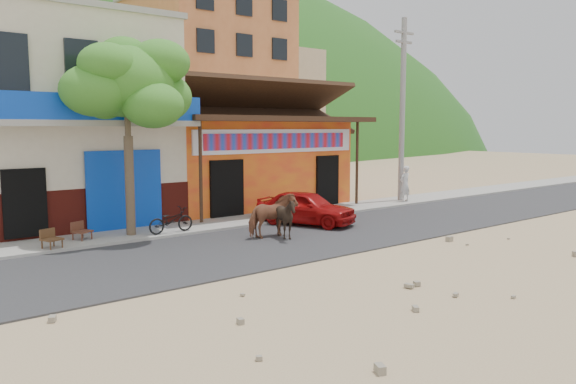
{
  "coord_description": "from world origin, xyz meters",
  "views": [
    {
      "loc": [
        -11.43,
        -10.35,
        3.38
      ],
      "look_at": [
        -0.7,
        3.0,
        1.4
      ],
      "focal_mm": 35.0,
      "sensor_mm": 36.0,
      "label": 1
    }
  ],
  "objects_px": {
    "pedestrian": "(405,184)",
    "cafe_chair_left": "(82,223)",
    "utility_pole": "(402,110)",
    "cow_dark": "(286,218)",
    "scooter": "(171,220)",
    "cow_tan": "(272,216)",
    "cafe_chair_right": "(52,230)",
    "red_car": "(306,207)",
    "tree": "(128,136)"
  },
  "relations": [
    {
      "from": "tree",
      "to": "pedestrian",
      "type": "bearing_deg",
      "value": -0.95
    },
    {
      "from": "scooter",
      "to": "cafe_chair_left",
      "type": "height_order",
      "value": "cafe_chair_left"
    },
    {
      "from": "cow_tan",
      "to": "cow_dark",
      "type": "xyz_separation_m",
      "value": [
        0.2,
        -0.41,
        -0.03
      ]
    },
    {
      "from": "red_car",
      "to": "scooter",
      "type": "xyz_separation_m",
      "value": [
        -4.55,
        1.12,
        -0.12
      ]
    },
    {
      "from": "utility_pole",
      "to": "red_car",
      "type": "xyz_separation_m",
      "value": [
        -7.17,
        -1.82,
        -3.49
      ]
    },
    {
      "from": "cow_dark",
      "to": "cow_tan",
      "type": "bearing_deg",
      "value": 175.48
    },
    {
      "from": "tree",
      "to": "cow_dark",
      "type": "relative_size",
      "value": 4.77
    },
    {
      "from": "red_car",
      "to": "cafe_chair_right",
      "type": "height_order",
      "value": "red_car"
    },
    {
      "from": "utility_pole",
      "to": "scooter",
      "type": "distance_m",
      "value": 12.28
    },
    {
      "from": "tree",
      "to": "cafe_chair_left",
      "type": "xyz_separation_m",
      "value": [
        -1.43,
        0.15,
        -2.51
      ]
    },
    {
      "from": "red_car",
      "to": "pedestrian",
      "type": "distance_m",
      "value": 7.11
    },
    {
      "from": "cafe_chair_left",
      "to": "red_car",
      "type": "bearing_deg",
      "value": -37.7
    },
    {
      "from": "pedestrian",
      "to": "cafe_chair_right",
      "type": "relative_size",
      "value": 1.62
    },
    {
      "from": "tree",
      "to": "cafe_chair_right",
      "type": "xyz_separation_m",
      "value": [
        -2.46,
        -0.5,
        -2.51
      ]
    },
    {
      "from": "cow_tan",
      "to": "cow_dark",
      "type": "distance_m",
      "value": 0.45
    },
    {
      "from": "cow_dark",
      "to": "scooter",
      "type": "distance_m",
      "value": 3.6
    },
    {
      "from": "scooter",
      "to": "cafe_chair_right",
      "type": "xyz_separation_m",
      "value": [
        -3.55,
        0.0,
        0.09
      ]
    },
    {
      "from": "cow_dark",
      "to": "red_car",
      "type": "height_order",
      "value": "cow_dark"
    },
    {
      "from": "utility_pole",
      "to": "cafe_chair_right",
      "type": "height_order",
      "value": "utility_pole"
    },
    {
      "from": "utility_pole",
      "to": "cafe_chair_left",
      "type": "relative_size",
      "value": 8.16
    },
    {
      "from": "cow_tan",
      "to": "pedestrian",
      "type": "relative_size",
      "value": 0.99
    },
    {
      "from": "cow_dark",
      "to": "cafe_chair_right",
      "type": "height_order",
      "value": "cow_dark"
    },
    {
      "from": "red_car",
      "to": "cafe_chair_left",
      "type": "height_order",
      "value": "red_car"
    },
    {
      "from": "scooter",
      "to": "cafe_chair_right",
      "type": "distance_m",
      "value": 3.55
    },
    {
      "from": "red_car",
      "to": "cow_tan",
      "type": "bearing_deg",
      "value": -177.66
    },
    {
      "from": "scooter",
      "to": "pedestrian",
      "type": "xyz_separation_m",
      "value": [
        11.51,
        0.29,
        0.4
      ]
    },
    {
      "from": "red_car",
      "to": "cow_dark",
      "type": "bearing_deg",
      "value": -167.54
    },
    {
      "from": "utility_pole",
      "to": "red_car",
      "type": "distance_m",
      "value": 8.17
    },
    {
      "from": "tree",
      "to": "scooter",
      "type": "height_order",
      "value": "tree"
    },
    {
      "from": "tree",
      "to": "cow_tan",
      "type": "relative_size",
      "value": 3.83
    },
    {
      "from": "pedestrian",
      "to": "cafe_chair_left",
      "type": "height_order",
      "value": "pedestrian"
    },
    {
      "from": "tree",
      "to": "cafe_chair_right",
      "type": "height_order",
      "value": "tree"
    },
    {
      "from": "red_car",
      "to": "scooter",
      "type": "bearing_deg",
      "value": 142.94
    },
    {
      "from": "utility_pole",
      "to": "cow_dark",
      "type": "bearing_deg",
      "value": -160.29
    },
    {
      "from": "cow_tan",
      "to": "pedestrian",
      "type": "height_order",
      "value": "pedestrian"
    },
    {
      "from": "cafe_chair_left",
      "to": "cow_dark",
      "type": "bearing_deg",
      "value": -56.85
    },
    {
      "from": "cow_tan",
      "to": "cafe_chair_right",
      "type": "bearing_deg",
      "value": 65.26
    },
    {
      "from": "cow_dark",
      "to": "cafe_chair_left",
      "type": "relative_size",
      "value": 1.28
    },
    {
      "from": "utility_pole",
      "to": "cow_dark",
      "type": "relative_size",
      "value": 6.36
    },
    {
      "from": "red_car",
      "to": "scooter",
      "type": "height_order",
      "value": "red_car"
    },
    {
      "from": "utility_pole",
      "to": "pedestrian",
      "type": "relative_size",
      "value": 5.07
    },
    {
      "from": "cafe_chair_right",
      "to": "cow_dark",
      "type": "bearing_deg",
      "value": -43.0
    },
    {
      "from": "utility_pole",
      "to": "cafe_chair_right",
      "type": "bearing_deg",
      "value": -177.37
    },
    {
      "from": "cow_dark",
      "to": "cafe_chair_right",
      "type": "distance_m",
      "value": 6.56
    },
    {
      "from": "tree",
      "to": "utility_pole",
      "type": "relative_size",
      "value": 0.75
    },
    {
      "from": "cow_dark",
      "to": "cafe_chair_left",
      "type": "bearing_deg",
      "value": -153.47
    },
    {
      "from": "tree",
      "to": "scooter",
      "type": "bearing_deg",
      "value": -24.72
    },
    {
      "from": "cow_tan",
      "to": "cow_dark",
      "type": "relative_size",
      "value": 1.25
    },
    {
      "from": "cow_tan",
      "to": "scooter",
      "type": "xyz_separation_m",
      "value": [
        -2.27,
        2.21,
        -0.19
      ]
    },
    {
      "from": "tree",
      "to": "utility_pole",
      "type": "bearing_deg",
      "value": 0.9
    }
  ]
}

